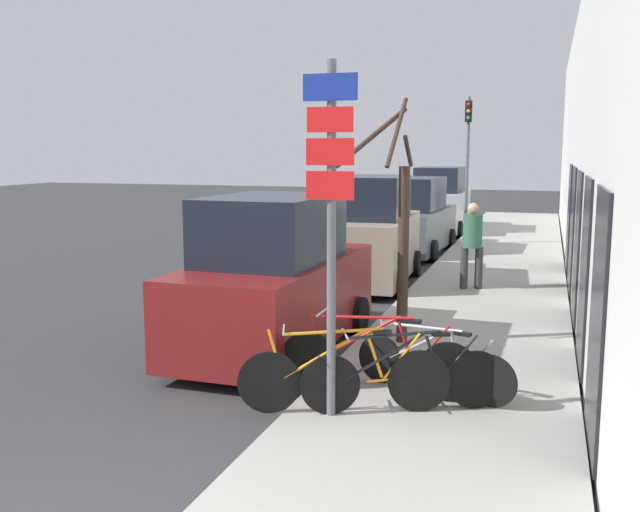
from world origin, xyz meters
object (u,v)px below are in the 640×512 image
object	(u,v)px
bicycle_0	(344,377)
parked_car_1	(371,236)
bicycle_1	(404,377)
pedestrian_near	(472,239)
bicycle_3	(433,365)
parked_car_3	(440,203)
signpost	(331,218)
traffic_light	(468,150)
parked_car_0	(275,282)
parked_car_2	(411,220)
bicycle_2	(377,361)
street_tree	(399,230)

from	to	relation	value
bicycle_0	parked_car_1	bearing A→B (deg)	-7.48
bicycle_1	pedestrian_near	bearing A→B (deg)	-23.73
parked_car_1	bicycle_0	bearing A→B (deg)	-80.97
bicycle_3	parked_car_3	world-z (taller)	parked_car_3
signpost	traffic_light	world-z (taller)	traffic_light
bicycle_3	parked_car_0	xyz separation A→B (m)	(-2.67, 1.65, 0.56)
bicycle_0	pedestrian_near	size ratio (longest dim) A/B	1.25
bicycle_3	parked_car_0	world-z (taller)	parked_car_0
parked_car_2	traffic_light	size ratio (longest dim) A/B	1.05
bicycle_2	parked_car_0	xyz separation A→B (m)	(-2.03, 1.86, 0.51)
signpost	bicycle_2	xyz separation A→B (m)	(0.33, 0.82, -1.79)
bicycle_1	bicycle_2	bearing A→B (deg)	18.57
pedestrian_near	parked_car_0	bearing A→B (deg)	-134.34
signpost	parked_car_0	distance (m)	3.42
bicycle_0	parked_car_0	xyz separation A→B (m)	(-1.82, 2.55, 0.51)
bicycle_3	parked_car_1	size ratio (longest dim) A/B	0.47
pedestrian_near	signpost	bearing A→B (deg)	-114.45
bicycle_2	parked_car_0	distance (m)	2.80
parked_car_1	pedestrian_near	world-z (taller)	parked_car_1
parked_car_2	parked_car_3	distance (m)	5.52
signpost	parked_car_0	bearing A→B (deg)	122.42
bicycle_0	traffic_light	size ratio (longest dim) A/B	0.50
signpost	parked_car_3	size ratio (longest dim) A/B	0.81
signpost	street_tree	xyz separation A→B (m)	(0.09, 3.23, -0.48)
traffic_light	parked_car_0	bearing A→B (deg)	-96.83
parked_car_1	street_tree	world-z (taller)	street_tree
parked_car_2	traffic_light	world-z (taller)	traffic_light
bicycle_0	parked_car_3	xyz separation A→B (m)	(-1.68, 18.84, 0.53)
bicycle_0	parked_car_0	world-z (taller)	parked_car_0
parked_car_2	pedestrian_near	world-z (taller)	parked_car_2
bicycle_2	parked_car_1	distance (m)	7.81
traffic_light	parked_car_3	bearing A→B (deg)	109.38
bicycle_0	bicycle_1	distance (m)	0.67
signpost	bicycle_3	bearing A→B (deg)	46.57
signpost	bicycle_0	distance (m)	1.80
parked_car_0	parked_car_1	distance (m)	5.69
bicycle_0	bicycle_3	bearing A→B (deg)	-62.65
signpost	parked_car_1	xyz separation A→B (m)	(-1.60, 8.37, -1.24)
parked_car_1	street_tree	distance (m)	5.47
parked_car_0	parked_car_2	xyz separation A→B (m)	(0.09, 10.78, -0.06)
bicycle_2	bicycle_3	bearing A→B (deg)	-72.51
pedestrian_near	parked_car_3	bearing A→B (deg)	82.45
bicycle_0	parked_car_0	size ratio (longest dim) A/B	0.51
parked_car_3	traffic_light	xyz separation A→B (m)	(1.35, -3.85, 1.94)
bicycle_1	pedestrian_near	world-z (taller)	pedestrian_near
bicycle_2	pedestrian_near	xyz separation A→B (m)	(0.39, 7.02, 0.63)
bicycle_3	parked_car_3	size ratio (longest dim) A/B	0.42
bicycle_2	street_tree	world-z (taller)	street_tree
bicycle_0	traffic_light	world-z (taller)	traffic_light
bicycle_0	parked_car_2	distance (m)	13.45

